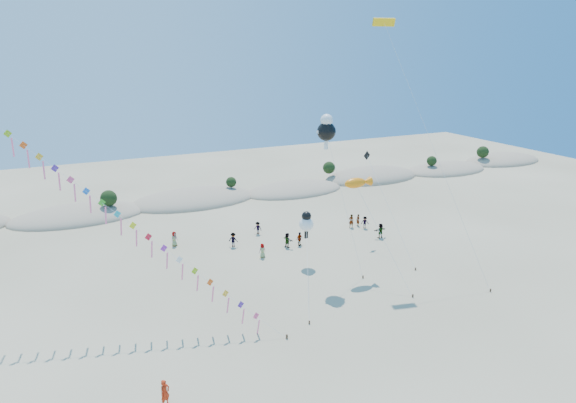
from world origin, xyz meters
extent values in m
plane|color=gray|center=(0.00, 0.00, 0.00)|extent=(160.00, 160.00, 0.00)
ellipsoid|color=tan|center=(-16.00, 44.60, 0.00)|extent=(17.60, 9.68, 3.00)
ellipsoid|color=#2A3D16|center=(-16.00, 44.60, 0.83)|extent=(14.08, 6.34, 0.70)
ellipsoid|color=tan|center=(0.00, 45.30, 0.00)|extent=(19.00, 10.45, 3.40)
ellipsoid|color=#2A3D16|center=(0.00, 45.30, 0.94)|extent=(15.20, 6.84, 0.76)
ellipsoid|color=tan|center=(16.00, 43.90, 0.00)|extent=(16.40, 9.02, 2.80)
ellipsoid|color=#2A3D16|center=(16.00, 43.90, 0.77)|extent=(13.12, 5.90, 0.66)
ellipsoid|color=tan|center=(32.00, 45.70, 0.00)|extent=(18.00, 9.90, 3.80)
ellipsoid|color=#2A3D16|center=(32.00, 45.70, 1.04)|extent=(14.40, 6.48, 0.72)
ellipsoid|color=tan|center=(48.00, 44.50, 0.00)|extent=(16.80, 9.24, 3.00)
ellipsoid|color=#2A3D16|center=(48.00, 44.50, 0.83)|extent=(13.44, 6.05, 0.67)
ellipsoid|color=tan|center=(64.00, 45.90, 0.00)|extent=(17.60, 9.68, 3.20)
ellipsoid|color=#2A3D16|center=(64.00, 45.90, 0.88)|extent=(14.08, 6.34, 0.70)
sphere|color=black|center=(-12.00, 43.40, 2.48)|extent=(2.20, 2.20, 2.20)
sphere|color=black|center=(6.00, 45.40, 2.24)|extent=(1.60, 1.60, 1.60)
sphere|color=black|center=(24.00, 46.80, 2.44)|extent=(2.10, 2.10, 2.10)
sphere|color=black|center=(44.00, 44.10, 2.32)|extent=(1.80, 1.80, 1.80)
sphere|color=black|center=(58.00, 45.60, 2.52)|extent=(2.30, 2.30, 2.30)
cube|color=#3F2D1E|center=(-2.28, 6.49, 0.17)|extent=(0.12, 0.12, 0.35)
cylinder|color=silver|center=(-14.14, 14.92, 10.28)|extent=(23.76, 16.90, 20.58)
cube|color=#FF508A|center=(-4.27, 7.91, 1.73)|extent=(1.22, 0.48, 1.28)
cube|color=pink|center=(-4.09, 7.96, 0.63)|extent=(0.19, 0.45, 1.55)
cube|color=#50279D|center=(-5.26, 8.61, 2.59)|extent=(1.22, 0.48, 1.28)
cube|color=pink|center=(-5.08, 8.66, 1.49)|extent=(0.19, 0.45, 1.55)
cube|color=yellow|center=(-6.25, 9.31, 3.44)|extent=(1.22, 0.48, 1.28)
cube|color=pink|center=(-6.07, 9.36, 2.34)|extent=(0.19, 0.45, 1.55)
cube|color=#FA5515|center=(-7.24, 10.02, 4.30)|extent=(1.22, 0.48, 1.28)
cube|color=pink|center=(-7.06, 10.07, 3.20)|extent=(0.19, 0.45, 1.55)
cube|color=#8ECA17|center=(-8.23, 10.72, 5.16)|extent=(1.22, 0.48, 1.28)
cube|color=pink|center=(-8.05, 10.77, 4.06)|extent=(0.19, 0.45, 1.55)
cube|color=white|center=(-9.21, 11.42, 6.01)|extent=(1.22, 0.48, 1.28)
cube|color=pink|center=(-9.03, 11.47, 4.91)|extent=(0.19, 0.45, 1.55)
cube|color=purple|center=(-10.20, 12.12, 6.87)|extent=(1.22, 0.48, 1.28)
cube|color=pink|center=(-10.02, 12.17, 5.77)|extent=(0.19, 0.45, 1.55)
cube|color=red|center=(-11.19, 12.82, 7.72)|extent=(1.22, 0.48, 1.28)
cube|color=pink|center=(-11.01, 12.87, 6.62)|extent=(0.19, 0.45, 1.55)
cube|color=yellow|center=(-12.18, 13.53, 8.58)|extent=(1.22, 0.48, 1.28)
cube|color=pink|center=(-12.00, 13.58, 7.48)|extent=(0.19, 0.45, 1.55)
cube|color=#19ACBE|center=(-13.17, 14.23, 9.44)|extent=(1.22, 0.48, 1.28)
cube|color=pink|center=(-12.99, 14.28, 8.34)|extent=(0.19, 0.45, 1.55)
cube|color=green|center=(-14.15, 14.93, 10.29)|extent=(1.22, 0.48, 1.28)
cube|color=pink|center=(-13.97, 14.98, 9.19)|extent=(0.19, 0.45, 1.55)
cube|color=blue|center=(-15.14, 15.63, 11.15)|extent=(1.22, 0.48, 1.28)
cube|color=pink|center=(-14.96, 15.68, 10.05)|extent=(0.19, 0.45, 1.55)
cube|color=#FF508A|center=(-16.13, 16.34, 12.00)|extent=(1.22, 0.48, 1.28)
cube|color=pink|center=(-15.95, 16.39, 10.90)|extent=(0.19, 0.45, 1.55)
cube|color=#50279D|center=(-17.12, 17.04, 12.86)|extent=(1.22, 0.48, 1.28)
cube|color=pink|center=(-16.94, 17.09, 11.76)|extent=(0.19, 0.45, 1.55)
cube|color=yellow|center=(-18.11, 17.74, 13.72)|extent=(1.22, 0.48, 1.28)
cube|color=pink|center=(-17.93, 17.79, 12.62)|extent=(0.19, 0.45, 1.55)
cube|color=#FA5515|center=(-19.10, 18.44, 14.57)|extent=(1.22, 0.48, 1.28)
cube|color=pink|center=(-18.92, 18.49, 13.47)|extent=(0.19, 0.45, 1.55)
cube|color=#8ECA17|center=(-20.08, 19.14, 15.43)|extent=(1.22, 0.48, 1.28)
cube|color=pink|center=(-19.90, 19.19, 14.33)|extent=(0.19, 0.45, 1.55)
cube|color=#3F2D1E|center=(10.91, 7.70, 0.15)|extent=(0.10, 0.10, 0.30)
cylinder|color=silver|center=(9.98, 11.46, 4.59)|extent=(1.89, 7.54, 9.20)
ellipsoid|color=orange|center=(9.05, 15.22, 9.18)|extent=(2.32, 1.02, 1.02)
cone|color=orange|center=(10.35, 15.22, 9.18)|extent=(0.93, 0.93, 0.93)
cube|color=#3F2D1E|center=(0.28, 7.64, 0.15)|extent=(0.10, 0.10, 0.30)
cylinder|color=silver|center=(2.84, 13.06, 2.18)|extent=(5.15, 10.86, 4.38)
sphere|color=white|center=(5.41, 18.49, 4.36)|extent=(1.49, 1.49, 1.49)
sphere|color=black|center=(5.41, 18.49, 5.26)|extent=(0.99, 0.99, 0.99)
cube|color=black|center=(5.41, 18.49, 3.22)|extent=(0.35, 0.18, 0.80)
cube|color=#3F2D1E|center=(8.90, 12.86, 0.15)|extent=(0.10, 0.10, 0.30)
cylinder|color=silver|center=(7.67, 14.71, 7.10)|extent=(2.50, 3.73, 14.22)
sphere|color=black|center=(6.44, 16.55, 14.21)|extent=(1.79, 1.79, 1.79)
sphere|color=white|center=(6.44, 16.55, 15.28)|extent=(1.16, 1.16, 1.16)
cube|color=white|center=(6.44, 16.55, 12.91)|extent=(0.35, 0.18, 0.80)
cube|color=white|center=(5.74, 16.55, 14.21)|extent=(0.60, 0.15, 0.25)
cube|color=white|center=(7.14, 16.55, 14.21)|extent=(0.60, 0.15, 0.25)
cube|color=#3F2D1E|center=(18.20, 5.54, 0.15)|extent=(0.10, 0.10, 0.30)
cylinder|color=silver|center=(15.67, 11.66, 12.08)|extent=(5.08, 12.26, 24.17)
cube|color=yellow|center=(13.15, 17.77, 24.15)|extent=(2.27, 0.93, 0.80)
cube|color=black|center=(13.15, 17.79, 24.15)|extent=(2.19, 0.56, 0.19)
cube|color=#3F2D1E|center=(14.83, 12.18, 0.15)|extent=(0.10, 0.10, 0.30)
cylinder|color=silver|center=(15.04, 17.40, 4.98)|extent=(0.45, 10.46, 9.98)
cube|color=black|center=(15.25, 22.62, 9.97)|extent=(1.06, 0.31, 1.09)
imported|color=red|center=(-12.32, 2.94, 0.92)|extent=(0.80, 0.71, 1.83)
imported|color=slate|center=(-0.16, 25.98, 0.84)|extent=(1.24, 1.16, 1.68)
imported|color=slate|center=(1.74, 21.74, 0.79)|extent=(0.82, 0.58, 1.58)
imported|color=slate|center=(6.88, 23.09, 0.81)|extent=(1.03, 0.74, 1.62)
imported|color=slate|center=(3.83, 28.52, 0.78)|extent=(1.09, 1.15, 1.56)
imported|color=slate|center=(5.39, 23.22, 0.86)|extent=(0.91, 1.67, 1.72)
imported|color=slate|center=(15.49, 25.76, 0.88)|extent=(0.72, 0.55, 1.76)
imported|color=slate|center=(16.57, 25.85, 0.77)|extent=(0.41, 0.59, 1.54)
imported|color=slate|center=(-6.27, 29.01, 0.86)|extent=(1.01, 0.91, 1.73)
imported|color=slate|center=(16.77, 21.20, 0.91)|extent=(1.72, 0.65, 1.82)
imported|color=slate|center=(16.91, 24.78, 0.78)|extent=(1.15, 0.95, 1.55)
camera|label=1|loc=(-15.80, -23.26, 21.45)|focal=30.00mm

